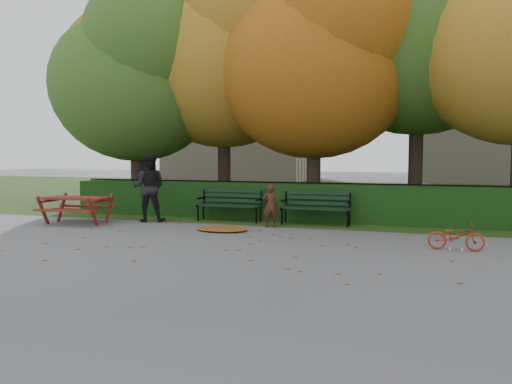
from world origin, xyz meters
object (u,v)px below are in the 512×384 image
(picnic_table, at_px, (76,203))
(child, at_px, (270,206))
(bench_right, at_px, (316,205))
(tree_a, at_px, (140,73))
(tree_f, at_px, (146,60))
(tree_d, at_px, (432,17))
(bench_left, at_px, (230,202))
(bicycle, at_px, (456,236))
(tree_c, at_px, (324,54))
(tree_b, at_px, (231,47))
(adult, at_px, (149,187))

(picnic_table, bearing_deg, child, 5.12)
(bench_right, bearing_deg, tree_a, 163.39)
(tree_f, height_order, picnic_table, tree_f)
(tree_d, distance_m, bench_left, 8.31)
(bench_right, xyz_separation_m, child, (-1.02, -0.78, 0.02))
(bench_left, height_order, bench_right, same)
(bicycle, bearing_deg, bench_left, 67.09)
(tree_c, relative_size, picnic_table, 4.50)
(tree_b, height_order, tree_c, tree_b)
(tree_b, height_order, adult, tree_b)
(tree_b, xyz_separation_m, adult, (-0.92, -3.85, -4.46))
(tree_b, distance_m, tree_c, 3.42)
(tree_c, distance_m, picnic_table, 8.27)
(bench_left, height_order, adult, adult)
(tree_f, height_order, bicycle, tree_f)
(tree_a, distance_m, bench_left, 5.89)
(tree_d, xyz_separation_m, picnic_table, (-8.88, -5.27, -5.43))
(tree_a, relative_size, tree_d, 0.78)
(tree_f, distance_m, bench_left, 9.56)
(tree_c, bearing_deg, adult, -143.93)
(child, bearing_deg, tree_b, -78.09)
(bench_right, bearing_deg, tree_c, 96.70)
(tree_d, bearing_deg, child, -131.37)
(tree_d, distance_m, picnic_table, 11.67)
(tree_b, xyz_separation_m, child, (2.53, -3.83, -4.86))
(tree_b, bearing_deg, bench_right, -40.67)
(tree_b, distance_m, tree_d, 6.37)
(tree_f, distance_m, child, 10.88)
(bench_left, bearing_deg, tree_d, 34.26)
(tree_d, height_order, bench_left, tree_d)
(tree_b, height_order, bench_left, tree_b)
(tree_f, relative_size, bench_left, 5.10)
(picnic_table, bearing_deg, tree_c, 28.86)
(tree_d, height_order, adult, tree_d)
(tree_c, bearing_deg, tree_a, -176.35)
(tree_a, bearing_deg, bench_right, -16.61)
(tree_d, relative_size, bench_right, 5.32)
(tree_a, relative_size, bicycle, 7.34)
(tree_b, distance_m, adult, 5.96)
(tree_c, distance_m, tree_f, 8.66)
(tree_c, xyz_separation_m, tree_f, (-7.97, 3.28, 0.87))
(tree_d, height_order, picnic_table, tree_d)
(tree_f, xyz_separation_m, adult, (3.76, -6.34, -4.75))
(tree_a, height_order, bench_left, tree_a)
(bench_right, relative_size, picnic_table, 1.01)
(tree_b, bearing_deg, child, -56.56)
(tree_b, bearing_deg, bench_left, -69.42)
(tree_a, height_order, adult, tree_a)
(bench_right, distance_m, bicycle, 4.15)
(tree_d, relative_size, picnic_table, 5.39)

